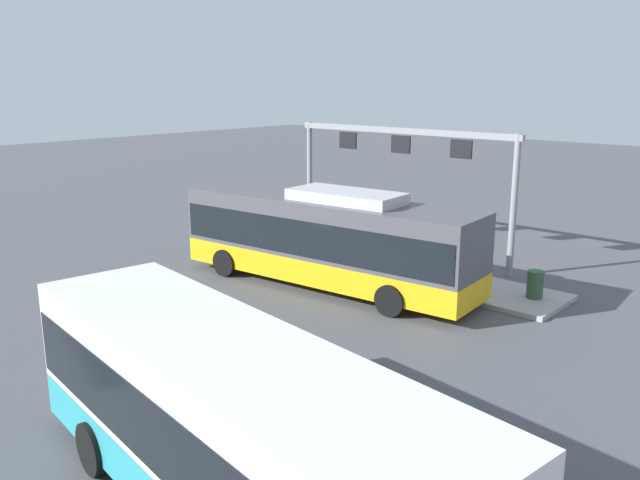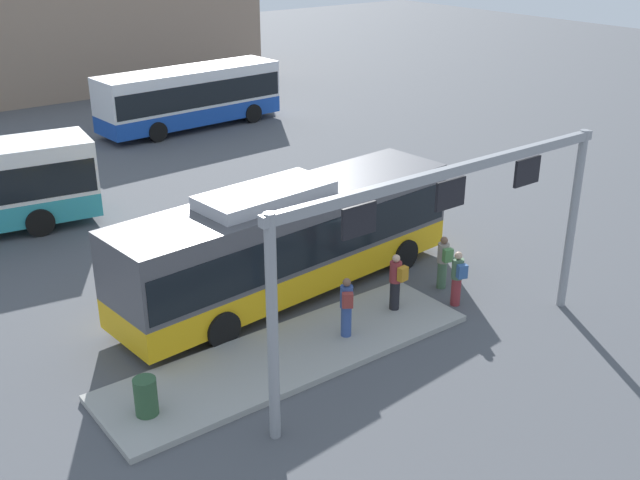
% 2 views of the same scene
% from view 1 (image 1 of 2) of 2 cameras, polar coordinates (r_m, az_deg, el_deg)
% --- Properties ---
extents(ground_plane, '(120.00, 120.00, 0.00)m').
position_cam_1_polar(ground_plane, '(22.90, 0.52, -4.06)').
color(ground_plane, '#4C4F54').
extents(platform_curb, '(10.00, 2.80, 0.16)m').
position_cam_1_polar(platform_curb, '(23.99, 9.18, -3.20)').
color(platform_curb, '#9E9E99').
rests_on(platform_curb, ground).
extents(bus_main, '(11.23, 3.46, 3.46)m').
position_cam_1_polar(bus_main, '(22.41, 0.55, 0.36)').
color(bus_main, '#EAAD14').
rests_on(bus_main, ground).
extents(bus_background_left, '(10.14, 3.88, 3.10)m').
position_cam_1_polar(bus_background_left, '(10.81, -7.99, -15.39)').
color(bus_background_left, teal).
rests_on(bus_background_left, ground).
extents(person_boarding, '(0.44, 0.58, 1.67)m').
position_cam_1_polar(person_boarding, '(26.96, -1.91, 0.65)').
color(person_boarding, '#476B4C').
rests_on(person_boarding, ground).
extents(person_waiting_near, '(0.46, 0.59, 1.67)m').
position_cam_1_polar(person_waiting_near, '(27.39, 0.26, 0.86)').
color(person_waiting_near, maroon).
rests_on(person_waiting_near, ground).
extents(person_waiting_mid, '(0.38, 0.55, 1.67)m').
position_cam_1_polar(person_waiting_mid, '(25.74, 2.23, 0.37)').
color(person_waiting_mid, black).
rests_on(person_waiting_mid, platform_curb).
extents(person_waiting_far, '(0.54, 0.60, 1.67)m').
position_cam_1_polar(person_waiting_far, '(24.79, 6.33, -0.23)').
color(person_waiting_far, '#334C8C').
rests_on(person_waiting_far, platform_curb).
extents(platform_sign_gantry, '(10.36, 0.24, 5.20)m').
position_cam_1_polar(platform_sign_gantry, '(26.76, 7.02, 6.80)').
color(platform_sign_gantry, gray).
rests_on(platform_sign_gantry, ground).
extents(trash_bin, '(0.52, 0.52, 0.90)m').
position_cam_1_polar(trash_bin, '(22.21, 18.26, -3.70)').
color(trash_bin, '#2D5133').
rests_on(trash_bin, platform_curb).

